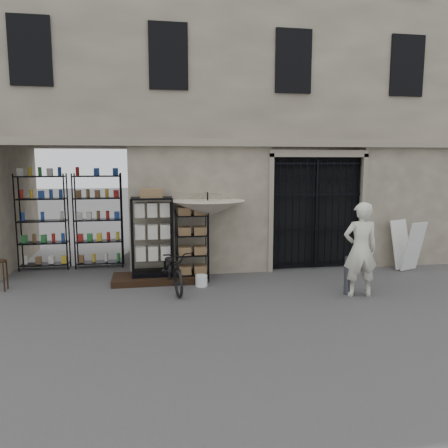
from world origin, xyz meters
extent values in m
plane|color=#27272B|center=(0.00, 0.00, 0.00)|extent=(80.00, 80.00, 0.00)
cube|color=gray|center=(0.00, 4.00, 4.50)|extent=(14.00, 4.00, 9.00)
cube|color=black|center=(-4.50, 2.80, 1.50)|extent=(3.00, 1.70, 3.00)
cube|color=black|center=(-4.55, 3.30, 1.25)|extent=(2.70, 0.50, 2.50)
cube|color=black|center=(1.75, 2.28, 1.50)|extent=(2.50, 0.06, 3.00)
cube|color=black|center=(1.75, 2.12, 1.45)|extent=(0.05, 0.05, 2.80)
cube|color=black|center=(-2.40, 1.55, 0.07)|extent=(2.00, 0.90, 0.15)
cube|color=black|center=(-2.46, 1.60, 0.20)|extent=(0.93, 0.58, 0.10)
cube|color=silver|center=(-2.45, 1.31, 1.06)|extent=(0.85, 0.04, 1.71)
cube|color=silver|center=(-2.46, 1.60, 0.96)|extent=(0.78, 0.43, 1.42)
cube|color=olive|center=(-2.46, 1.60, 2.03)|extent=(0.52, 0.40, 0.20)
cube|color=black|center=(-1.54, 1.55, 0.83)|extent=(0.84, 0.70, 1.66)
cube|color=olive|center=(-1.54, 1.55, 0.78)|extent=(0.71, 0.58, 1.24)
cylinder|color=black|center=(-1.16, 1.57, 1.04)|extent=(0.04, 0.04, 2.09)
imported|color=beige|center=(-1.16, 1.57, 1.80)|extent=(2.03, 2.04, 1.41)
cylinder|color=white|center=(-1.39, 0.98, 0.13)|extent=(0.28, 0.28, 0.26)
imported|color=black|center=(-2.03, 0.79, 0.00)|extent=(0.75, 1.00, 1.74)
cube|color=black|center=(-5.76, 1.39, 0.33)|extent=(0.29, 0.29, 0.66)
cylinder|color=#494B55|center=(1.59, -0.16, 0.41)|extent=(0.19, 0.19, 0.82)
imported|color=beige|center=(1.78, -0.28, 0.00)|extent=(0.89, 2.03, 0.47)
cube|color=silver|center=(4.12, 1.39, 0.65)|extent=(0.67, 0.50, 1.26)
cube|color=silver|center=(3.98, 1.76, 0.65)|extent=(0.67, 0.50, 1.26)
camera|label=1|loc=(-2.51, -8.55, 2.79)|focal=35.00mm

